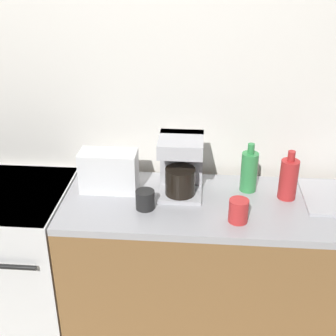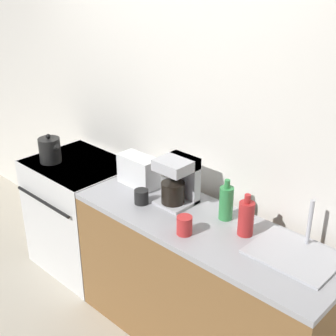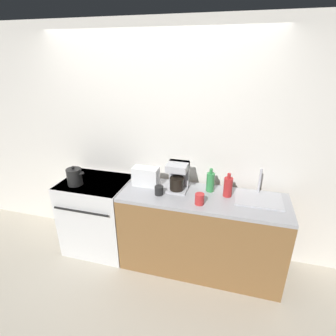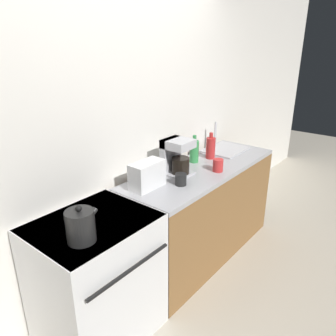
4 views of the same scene
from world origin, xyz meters
name	(u,v)px [view 1 (image 1 of 4)]	position (x,y,z in m)	size (l,w,h in m)	color
wall_back	(124,99)	(0.00, 0.67, 1.30)	(8.00, 0.05, 2.60)	silver
stove	(4,262)	(-0.64, 0.31, 0.47)	(0.76, 0.66, 0.91)	silver
counter_block	(233,277)	(0.61, 0.29, 0.46)	(1.72, 0.59, 0.91)	brown
toaster	(109,171)	(-0.04, 0.38, 1.02)	(0.29, 0.14, 0.21)	white
coffee_maker	(181,164)	(0.32, 0.39, 1.07)	(0.21, 0.23, 0.31)	#B7B7BC
bottle_red	(288,179)	(0.85, 0.37, 1.02)	(0.09, 0.09, 0.25)	#B72828
bottle_green	(249,171)	(0.67, 0.43, 1.02)	(0.08, 0.08, 0.26)	#338C47
cup_red	(238,211)	(0.60, 0.14, 0.97)	(0.09, 0.09, 0.11)	red
cup_black	(145,200)	(0.17, 0.21, 0.96)	(0.09, 0.09, 0.09)	black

